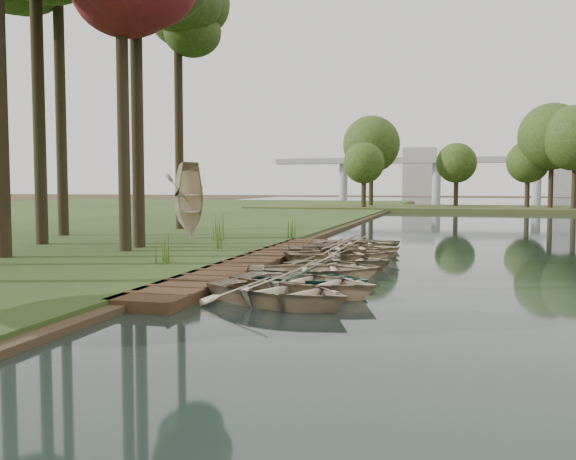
% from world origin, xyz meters
% --- Properties ---
extents(ground, '(300.00, 300.00, 0.00)m').
position_xyz_m(ground, '(0.00, 0.00, 0.00)').
color(ground, '#3D2F1D').
extents(boardwalk, '(1.60, 16.00, 0.30)m').
position_xyz_m(boardwalk, '(-1.60, 0.00, 0.15)').
color(boardwalk, '#3B2716').
rests_on(boardwalk, ground).
extents(peninsula, '(50.00, 14.00, 0.45)m').
position_xyz_m(peninsula, '(8.00, 50.00, 0.23)').
color(peninsula, '#3C461F').
rests_on(peninsula, ground).
extents(far_trees, '(45.60, 5.60, 8.80)m').
position_xyz_m(far_trees, '(4.67, 50.00, 6.43)').
color(far_trees, black).
rests_on(far_trees, peninsula).
extents(bridge, '(95.90, 4.00, 8.60)m').
position_xyz_m(bridge, '(12.31, 120.00, 7.08)').
color(bridge, '#A5A5A0').
rests_on(bridge, ground).
extents(building_a, '(10.00, 8.00, 18.00)m').
position_xyz_m(building_a, '(30.00, 140.00, 9.00)').
color(building_a, '#A5A5A0').
rests_on(building_a, ground).
extents(building_b, '(8.00, 8.00, 12.00)m').
position_xyz_m(building_b, '(-5.00, 145.00, 6.00)').
color(building_b, '#A5A5A0').
rests_on(building_b, ground).
extents(rowboat_0, '(4.36, 3.82, 0.75)m').
position_xyz_m(rowboat_0, '(1.02, -6.32, 0.43)').
color(rowboat_0, tan).
rests_on(rowboat_0, water).
extents(rowboat_1, '(4.30, 3.54, 0.77)m').
position_xyz_m(rowboat_1, '(1.28, -5.01, 0.44)').
color(rowboat_1, tan).
rests_on(rowboat_1, water).
extents(rowboat_2, '(3.13, 2.33, 0.62)m').
position_xyz_m(rowboat_2, '(1.20, -3.99, 0.36)').
color(rowboat_2, '#287060').
rests_on(rowboat_2, water).
extents(rowboat_3, '(4.14, 3.42, 0.74)m').
position_xyz_m(rowboat_3, '(0.98, -2.73, 0.42)').
color(rowboat_3, tan).
rests_on(rowboat_3, water).
extents(rowboat_4, '(3.40, 2.77, 0.62)m').
position_xyz_m(rowboat_4, '(1.22, -1.12, 0.36)').
color(rowboat_4, tan).
rests_on(rowboat_4, water).
extents(rowboat_5, '(3.30, 2.49, 0.65)m').
position_xyz_m(rowboat_5, '(1.27, 0.23, 0.37)').
color(rowboat_5, tan).
rests_on(rowboat_5, water).
extents(rowboat_6, '(4.55, 4.00, 0.78)m').
position_xyz_m(rowboat_6, '(1.06, 1.26, 0.44)').
color(rowboat_6, tan).
rests_on(rowboat_6, water).
extents(rowboat_7, '(4.67, 3.89, 0.83)m').
position_xyz_m(rowboat_7, '(0.91, 2.75, 0.47)').
color(rowboat_7, tan).
rests_on(rowboat_7, water).
extents(rowboat_8, '(3.91, 3.11, 0.73)m').
position_xyz_m(rowboat_8, '(0.81, 3.70, 0.41)').
color(rowboat_8, tan).
rests_on(rowboat_8, water).
extents(rowboat_9, '(3.76, 2.88, 0.73)m').
position_xyz_m(rowboat_9, '(0.86, 5.36, 0.41)').
color(rowboat_9, tan).
rests_on(rowboat_9, water).
extents(rowboat_10, '(3.85, 3.28, 0.67)m').
position_xyz_m(rowboat_10, '(0.98, 6.49, 0.39)').
color(rowboat_10, tan).
rests_on(rowboat_10, water).
extents(stored_rowboat, '(4.09, 3.54, 0.71)m').
position_xyz_m(stored_rowboat, '(-6.99, 7.07, 0.66)').
color(stored_rowboat, tan).
rests_on(stored_rowboat, bank).
extents(tree_6, '(4.08, 4.08, 13.02)m').
position_xyz_m(tree_6, '(-10.05, 12.73, 11.35)').
color(tree_6, black).
rests_on(tree_6, bank).
extents(reeds_0, '(0.60, 0.60, 0.85)m').
position_xyz_m(reeds_0, '(-3.95, -1.84, 0.73)').
color(reeds_0, '#3F661E').
rests_on(reeds_0, bank).
extents(reeds_1, '(0.60, 0.60, 0.95)m').
position_xyz_m(reeds_1, '(-4.02, 2.86, 0.78)').
color(reeds_1, '#3F661E').
rests_on(reeds_1, bank).
extents(reeds_2, '(0.60, 0.60, 1.11)m').
position_xyz_m(reeds_2, '(-5.30, 6.16, 0.85)').
color(reeds_2, '#3F661E').
rests_on(reeds_2, bank).
extents(reeds_3, '(0.60, 0.60, 0.90)m').
position_xyz_m(reeds_3, '(-2.60, 8.51, 0.75)').
color(reeds_3, '#3F661E').
rests_on(reeds_3, bank).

